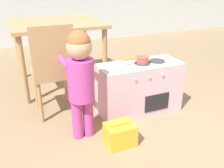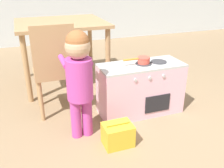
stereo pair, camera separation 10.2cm
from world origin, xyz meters
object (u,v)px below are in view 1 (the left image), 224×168
Objects in this scene: play_kitchen at (139,88)px; dining_table at (57,31)px; toy_pot at (142,59)px; toy_basket at (120,134)px; child_figure at (80,73)px; dining_chair_near at (53,70)px.

dining_table reaches higher than play_kitchen.
toy_pot is 1.13× the size of toy_basket.
dining_chair_near is at bearing 107.32° from child_figure.
toy_basket is 0.26× the size of dining_chair_near.
child_figure reaches higher than toy_basket.
dining_table reaches higher than toy_basket.
child_figure is at bearing 135.93° from toy_basket.
toy_basket is at bearing -134.23° from toy_pot.
dining_table is (-0.17, 1.39, 0.57)m from toy_basket.
toy_pot is at bearing -59.39° from dining_table.
toy_basket is (0.24, -0.23, -0.47)m from child_figure.
dining_chair_near is (-0.78, 0.24, -0.08)m from toy_pot.
child_figure is 0.89× the size of dining_table.
toy_pot is 1.14m from dining_table.
dining_table reaches higher than toy_pot.
play_kitchen is 3.05× the size of toy_pot.
play_kitchen is at bearing 46.65° from toy_basket.
child_figure is at bearing -163.24° from play_kitchen.
child_figure is at bearing -163.51° from toy_pot.
toy_basket is (-0.41, -0.42, -0.45)m from toy_pot.
dining_table is (0.07, 1.16, 0.09)m from child_figure.
dining_table is at bearing 96.92° from toy_basket.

